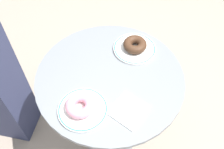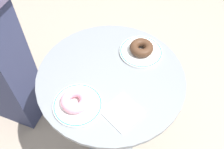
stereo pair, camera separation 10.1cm
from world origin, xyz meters
The scene contains 7 objects.
ground_plane centered at (0.00, 0.00, -0.01)m, with size 7.00×7.00×0.02m, color gray.
cafe_table centered at (0.00, 0.00, 0.50)m, with size 0.64×0.64×0.70m.
plate_left centered at (-0.19, -0.04, 0.71)m, with size 0.19×0.19×0.01m.
plate_right centered at (0.19, 0.03, 0.71)m, with size 0.20×0.20×0.01m.
donut_pink_frosted centered at (-0.19, -0.03, 0.73)m, with size 0.11×0.11×0.04m, color pink.
donut_chocolate centered at (0.19, 0.03, 0.73)m, with size 0.11×0.11×0.04m, color #422819.
paper_napkin centered at (-0.07, -0.17, 0.71)m, with size 0.13×0.13×0.01m, color white.
Camera 1 is at (-0.45, -0.45, 1.55)m, focal length 39.98 mm.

